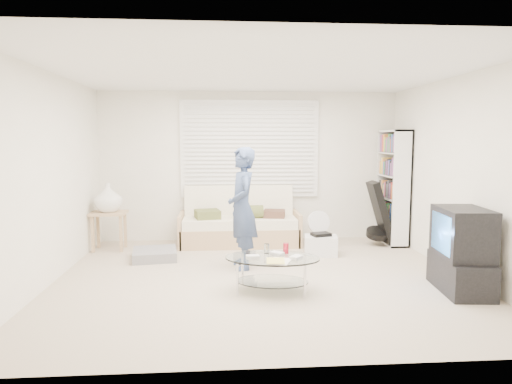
{
  "coord_description": "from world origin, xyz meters",
  "views": [
    {
      "loc": [
        -0.47,
        -5.47,
        1.69
      ],
      "look_at": [
        -0.04,
        0.3,
        1.04
      ],
      "focal_mm": 32.0,
      "sensor_mm": 36.0,
      "label": 1
    }
  ],
  "objects": [
    {
      "name": "ground",
      "position": [
        0.0,
        0.0,
        0.0
      ],
      "size": [
        5.0,
        5.0,
        0.0
      ],
      "primitive_type": "plane",
      "color": "#B5A58D",
      "rests_on": "ground"
    },
    {
      "name": "room_shell",
      "position": [
        0.0,
        0.48,
        1.63
      ],
      "size": [
        5.02,
        4.52,
        2.51
      ],
      "color": "silver",
      "rests_on": "ground"
    },
    {
      "name": "window_blinds",
      "position": [
        0.0,
        2.2,
        1.55
      ],
      "size": [
        2.32,
        0.08,
        1.62
      ],
      "color": "silver",
      "rests_on": "ground"
    },
    {
      "name": "futon_sofa",
      "position": [
        -0.19,
        1.87,
        0.31
      ],
      "size": [
        1.94,
        0.78,
        0.95
      ],
      "color": "tan",
      "rests_on": "ground"
    },
    {
      "name": "grey_floor_pillow",
      "position": [
        -1.44,
        1.02,
        0.07
      ],
      "size": [
        0.69,
        0.69,
        0.14
      ],
      "primitive_type": "cube",
      "rotation": [
        0.0,
        0.0,
        0.14
      ],
      "color": "gray",
      "rests_on": "ground"
    },
    {
      "name": "side_table",
      "position": [
        -2.22,
        1.63,
        0.77
      ],
      "size": [
        0.52,
        0.42,
        1.04
      ],
      "color": "tan",
      "rests_on": "ground"
    },
    {
      "name": "bookshelf",
      "position": [
        2.32,
        1.78,
        0.93
      ],
      "size": [
        0.29,
        0.78,
        1.86
      ],
      "color": "white",
      "rests_on": "ground"
    },
    {
      "name": "guitar_case",
      "position": [
        2.07,
        1.61,
        0.46
      ],
      "size": [
        0.43,
        0.38,
        1.02
      ],
      "color": "black",
      "rests_on": "ground"
    },
    {
      "name": "floor_fan",
      "position": [
        1.04,
        1.51,
        0.35
      ],
      "size": [
        0.37,
        0.24,
        0.6
      ],
      "color": "white",
      "rests_on": "ground"
    },
    {
      "name": "storage_bin",
      "position": [
        0.98,
        1.07,
        0.15
      ],
      "size": [
        0.53,
        0.41,
        0.33
      ],
      "color": "white",
      "rests_on": "ground"
    },
    {
      "name": "tv_unit",
      "position": [
        2.2,
        -0.66,
        0.46
      ],
      "size": [
        0.56,
        0.91,
        0.95
      ],
      "color": "black",
      "rests_on": "ground"
    },
    {
      "name": "coffee_table",
      "position": [
        0.09,
        -0.51,
        0.32
      ],
      "size": [
        1.16,
        0.85,
        0.52
      ],
      "color": "silver",
      "rests_on": "ground"
    },
    {
      "name": "standing_person",
      "position": [
        -0.21,
        0.47,
        0.8
      ],
      "size": [
        0.46,
        0.63,
        1.61
      ],
      "primitive_type": "imported",
      "rotation": [
        0.0,
        0.0,
        -1.43
      ],
      "color": "#374571",
      "rests_on": "ground"
    }
  ]
}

